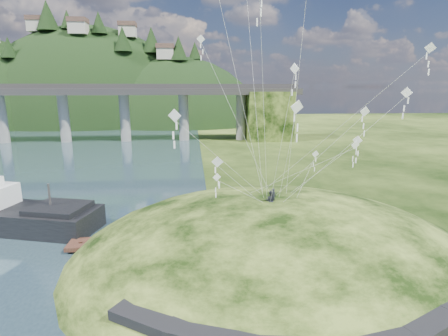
{
  "coord_description": "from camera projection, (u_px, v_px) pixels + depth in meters",
  "views": [
    {
      "loc": [
        1.18,
        -24.87,
        14.22
      ],
      "look_at": [
        4.0,
        6.0,
        7.0
      ],
      "focal_mm": 28.0,
      "sensor_mm": 36.0,
      "label": 1
    }
  ],
  "objects": [
    {
      "name": "work_barge",
      "position": [
        3.0,
        212.0,
        35.87
      ],
      "size": [
        19.92,
        10.19,
        6.73
      ],
      "color": "black",
      "rests_on": "ground"
    },
    {
      "name": "wooden_dock",
      "position": [
        151.0,
        242.0,
        31.72
      ],
      "size": [
        14.65,
        2.47,
        1.04
      ],
      "color": "#3B2018",
      "rests_on": "ground"
    },
    {
      "name": "ground",
      "position": [
        180.0,
        274.0,
        27.24
      ],
      "size": [
        320.0,
        320.0,
        0.0
      ],
      "primitive_type": "plane",
      "color": "black",
      "rests_on": "ground"
    },
    {
      "name": "kite_flyers",
      "position": [
        271.0,
        190.0,
        29.02
      ],
      "size": [
        1.28,
        1.86,
        1.82
      ],
      "color": "#22242E",
      "rests_on": "ground"
    },
    {
      "name": "footpath",
      "position": [
        319.0,
        328.0,
        17.98
      ],
      "size": [
        22.29,
        5.84,
        0.83
      ],
      "color": "black",
      "rests_on": "ground"
    },
    {
      "name": "kite_swarm",
      "position": [
        285.0,
        81.0,
        25.44
      ],
      "size": [
        17.43,
        15.16,
        20.68
      ],
      "color": "white",
      "rests_on": "ground"
    },
    {
      "name": "bridge",
      "position": [
        85.0,
        105.0,
        90.65
      ],
      "size": [
        160.0,
        11.0,
        15.0
      ],
      "color": "#2D2B2B",
      "rests_on": "ground"
    },
    {
      "name": "far_ridge",
      "position": [
        83.0,
        141.0,
        143.56
      ],
      "size": [
        153.0,
        70.0,
        94.5
      ],
      "color": "black",
      "rests_on": "ground"
    },
    {
      "name": "grass_hill",
      "position": [
        274.0,
        273.0,
        30.23
      ],
      "size": [
        36.0,
        32.0,
        13.0
      ],
      "color": "black",
      "rests_on": "ground"
    }
  ]
}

